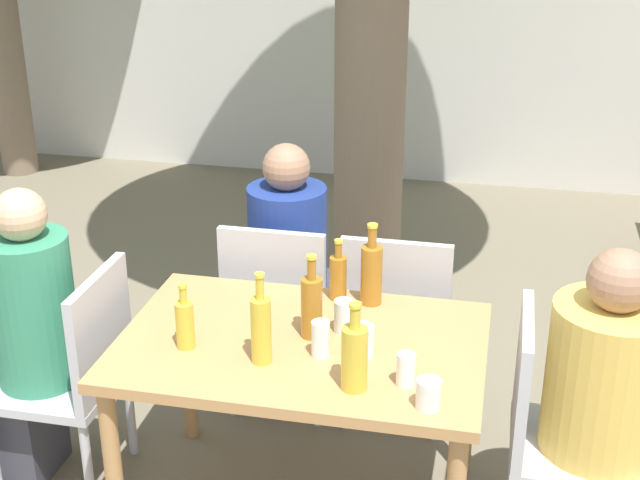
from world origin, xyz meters
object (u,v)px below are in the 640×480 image
(dining_table_front, at_px, (302,363))
(drinking_glass_1, at_px, (362,341))
(amber_bottle_5, at_px, (371,273))
(drinking_glass_4, at_px, (321,339))
(person_seated_2, at_px, (293,278))
(person_seated_0, at_px, (19,355))
(amber_bottle_0, at_px, (312,305))
(drinking_glass_3, at_px, (344,316))
(person_seated_1, at_px, (625,429))
(patio_chair_1, at_px, (552,425))
(oil_cruet_3, at_px, (185,323))
(oil_cruet_1, at_px, (355,356))
(patio_chair_3, at_px, (397,318))
(amber_bottle_2, at_px, (338,276))
(patio_chair_2, at_px, (280,306))
(drinking_glass_2, at_px, (406,370))
(oil_cruet_4, at_px, (261,328))
(patio_chair_0, at_px, (77,368))
(drinking_glass_0, at_px, (429,394))

(dining_table_front, bearing_deg, drinking_glass_1, -14.59)
(amber_bottle_5, relative_size, drinking_glass_4, 2.50)
(person_seated_2, bearing_deg, drinking_glass_4, 109.12)
(person_seated_0, relative_size, amber_bottle_0, 3.91)
(drinking_glass_3, distance_m, drinking_glass_4, 0.19)
(person_seated_1, bearing_deg, patio_chair_1, 90.00)
(oil_cruet_3, distance_m, drinking_glass_4, 0.46)
(person_seated_0, bearing_deg, oil_cruet_1, 79.01)
(oil_cruet_3, bearing_deg, drinking_glass_1, 6.67)
(patio_chair_3, bearing_deg, drinking_glass_1, 87.30)
(amber_bottle_0, height_order, amber_bottle_2, amber_bottle_0)
(drinking_glass_3, height_order, drinking_glass_4, drinking_glass_4)
(dining_table_front, bearing_deg, patio_chair_1, 0.00)
(amber_bottle_0, relative_size, drinking_glass_1, 2.78)
(person_seated_2, height_order, drinking_glass_3, person_seated_2)
(amber_bottle_2, bearing_deg, patio_chair_3, 58.36)
(drinking_glass_3, bearing_deg, patio_chair_1, -7.39)
(patio_chair_2, xyz_separation_m, oil_cruet_3, (-0.12, -0.78, 0.31))
(patio_chair_2, bearing_deg, drinking_glass_4, 114.57)
(amber_bottle_2, xyz_separation_m, amber_bottle_5, (0.13, -0.01, 0.03))
(patio_chair_3, bearing_deg, oil_cruet_1, 88.62)
(drinking_glass_1, bearing_deg, patio_chair_1, 5.05)
(patio_chair_3, distance_m, person_seated_1, 1.06)
(amber_bottle_2, height_order, drinking_glass_2, amber_bottle_2)
(oil_cruet_1, height_order, drinking_glass_4, oil_cruet_1)
(oil_cruet_4, bearing_deg, oil_cruet_1, -16.24)
(patio_chair_0, xyz_separation_m, oil_cruet_1, (1.09, -0.26, 0.34))
(person_seated_0, xyz_separation_m, drinking_glass_2, (1.48, -0.20, 0.25))
(patio_chair_1, bearing_deg, patio_chair_2, 59.65)
(patio_chair_2, relative_size, amber_bottle_5, 2.81)
(dining_table_front, distance_m, amber_bottle_5, 0.44)
(person_seated_0, xyz_separation_m, drinking_glass_3, (1.23, 0.09, 0.25))
(patio_chair_0, distance_m, drinking_glass_2, 1.29)
(patio_chair_2, xyz_separation_m, person_seated_1, (1.34, -0.65, 0.02))
(oil_cruet_4, bearing_deg, amber_bottle_2, 72.82)
(person_seated_0, bearing_deg, amber_bottle_0, 91.93)
(drinking_glass_3, bearing_deg, amber_bottle_2, 105.92)
(amber_bottle_5, bearing_deg, drinking_glass_3, -103.27)
(amber_bottle_5, bearing_deg, person_seated_0, -165.49)
(oil_cruet_1, bearing_deg, person_seated_1, 16.63)
(amber_bottle_0, height_order, oil_cruet_1, amber_bottle_0)
(drinking_glass_2, bearing_deg, amber_bottle_2, 120.66)
(drinking_glass_0, bearing_deg, oil_cruet_4, 164.75)
(drinking_glass_2, bearing_deg, drinking_glass_1, 138.33)
(person_seated_0, height_order, oil_cruet_1, person_seated_0)
(oil_cruet_1, distance_m, amber_bottle_2, 0.62)
(amber_bottle_5, distance_m, drinking_glass_4, 0.43)
(person_seated_2, xyz_separation_m, amber_bottle_5, (0.44, -0.55, 0.32))
(dining_table_front, distance_m, drinking_glass_2, 0.46)
(dining_table_front, distance_m, patio_chair_1, 0.87)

